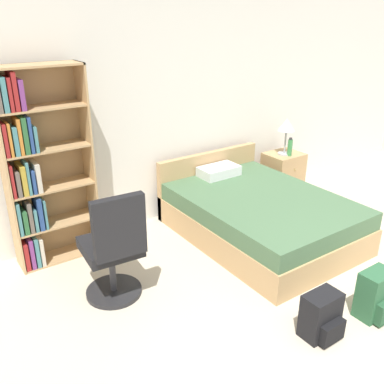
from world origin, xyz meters
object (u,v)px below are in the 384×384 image
(backpack_green, at_px, (376,296))
(backpack_black, at_px, (322,316))
(office_chair, at_px, (114,250))
(nightstand, at_px, (283,173))
(bookshelf, at_px, (36,171))
(bed, at_px, (257,214))
(table_lamp, at_px, (287,127))
(water_bottle, at_px, (290,147))

(backpack_green, relative_size, backpack_black, 1.13)
(office_chair, relative_size, nightstand, 1.87)
(backpack_green, bearing_deg, backpack_black, 170.05)
(bookshelf, height_order, bed, bookshelf)
(bed, xyz_separation_m, table_lamp, (1.14, 0.71, 0.71))
(water_bottle, distance_m, backpack_black, 2.92)
(office_chair, height_order, water_bottle, office_chair)
(table_lamp, bearing_deg, nightstand, 40.13)
(backpack_black, bearing_deg, office_chair, 130.14)
(bookshelf, relative_size, backpack_black, 5.20)
(office_chair, bearing_deg, water_bottle, 15.38)
(bookshelf, bearing_deg, water_bottle, -3.30)
(bed, bearing_deg, water_bottle, 28.78)
(bed, distance_m, backpack_green, 1.66)
(table_lamp, height_order, water_bottle, table_lamp)
(bookshelf, distance_m, backpack_green, 3.28)
(water_bottle, bearing_deg, backpack_black, -130.58)
(bookshelf, distance_m, nightstand, 3.41)
(water_bottle, xyz_separation_m, backpack_green, (-1.31, -2.28, -0.49))
(bookshelf, bearing_deg, bed, -20.82)
(bookshelf, bearing_deg, backpack_black, -58.67)
(water_bottle, bearing_deg, backpack_green, -119.83)
(table_lamp, distance_m, water_bottle, 0.29)
(office_chair, bearing_deg, backpack_green, -40.45)
(water_bottle, bearing_deg, nightstand, 81.44)
(office_chair, distance_m, nightstand, 3.18)
(table_lamp, bearing_deg, backpack_black, -129.35)
(office_chair, height_order, backpack_black, office_chair)
(bookshelf, height_order, office_chair, bookshelf)
(backpack_green, height_order, backpack_black, backpack_green)
(bookshelf, height_order, table_lamp, bookshelf)
(bookshelf, xyz_separation_m, office_chair, (0.30, -1.02, -0.49))
(office_chair, bearing_deg, backpack_black, -49.86)
(bed, bearing_deg, table_lamp, 32.11)
(bed, xyz_separation_m, water_bottle, (1.15, 0.63, 0.44))
(bed, height_order, office_chair, office_chair)
(office_chair, xyz_separation_m, water_bottle, (3.01, 0.83, 0.19))
(bookshelf, distance_m, backpack_black, 2.90)
(bed, relative_size, backpack_green, 4.83)
(bookshelf, bearing_deg, table_lamp, -1.89)
(bookshelf, xyz_separation_m, water_bottle, (3.32, -0.19, -0.30))
(water_bottle, bearing_deg, bookshelf, 176.70)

